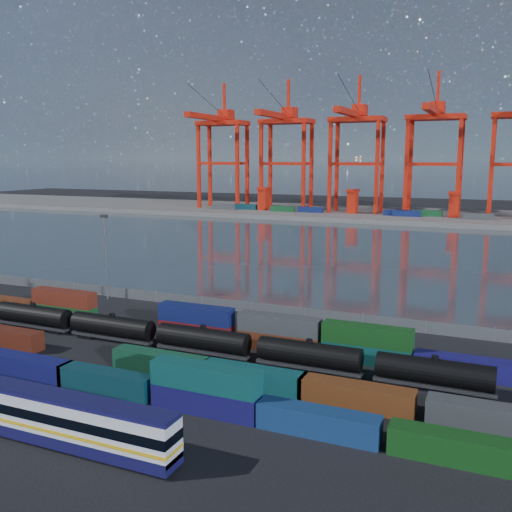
% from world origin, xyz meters
% --- Properties ---
extents(ground, '(700.00, 700.00, 0.00)m').
position_xyz_m(ground, '(0.00, 0.00, 0.00)').
color(ground, black).
rests_on(ground, ground).
extents(harbor_water, '(700.00, 700.00, 0.00)m').
position_xyz_m(harbor_water, '(0.00, 105.00, 0.01)').
color(harbor_water, '#2D3941').
rests_on(harbor_water, ground).
extents(far_quay, '(700.00, 70.00, 2.00)m').
position_xyz_m(far_quay, '(0.00, 210.00, 1.00)').
color(far_quay, '#514F4C').
rests_on(far_quay, ground).
extents(container_row_south, '(140.44, 2.52, 5.38)m').
position_xyz_m(container_row_south, '(-14.75, -10.81, 1.97)').
color(container_row_south, '#464A4C').
rests_on(container_row_south, ground).
extents(container_row_mid, '(141.02, 2.60, 2.78)m').
position_xyz_m(container_row_mid, '(12.30, -3.18, 1.39)').
color(container_row_mid, '#484A4E').
rests_on(container_row_mid, ground).
extents(container_row_north, '(141.91, 2.45, 5.22)m').
position_xyz_m(container_row_north, '(0.14, 11.19, 2.05)').
color(container_row_north, '#161159').
rests_on(container_row_north, ground).
extents(tanker_string, '(91.54, 3.02, 4.32)m').
position_xyz_m(tanker_string, '(-4.95, 5.16, 2.16)').
color(tanker_string, black).
rests_on(tanker_string, ground).
extents(waterfront_fence, '(160.12, 0.12, 2.20)m').
position_xyz_m(waterfront_fence, '(-0.00, 28.00, 1.00)').
color(waterfront_fence, '#595B5E').
rests_on(waterfront_fence, ground).
extents(yard_light_mast, '(1.60, 0.40, 16.60)m').
position_xyz_m(yard_light_mast, '(-30.00, 26.00, 9.30)').
color(yard_light_mast, slate).
rests_on(yard_light_mast, ground).
extents(gantry_cranes, '(200.02, 48.04, 65.06)m').
position_xyz_m(gantry_cranes, '(-7.50, 203.27, 39.88)').
color(gantry_cranes, red).
rests_on(gantry_cranes, ground).
extents(quay_containers, '(172.58, 10.99, 2.60)m').
position_xyz_m(quay_containers, '(-11.00, 195.46, 3.30)').
color(quay_containers, navy).
rests_on(quay_containers, far_quay).
extents(straddle_carriers, '(140.00, 7.00, 11.10)m').
position_xyz_m(straddle_carriers, '(-2.50, 200.00, 7.82)').
color(straddle_carriers, red).
rests_on(straddle_carriers, far_quay).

